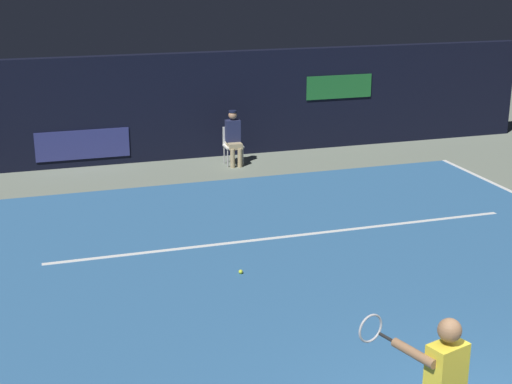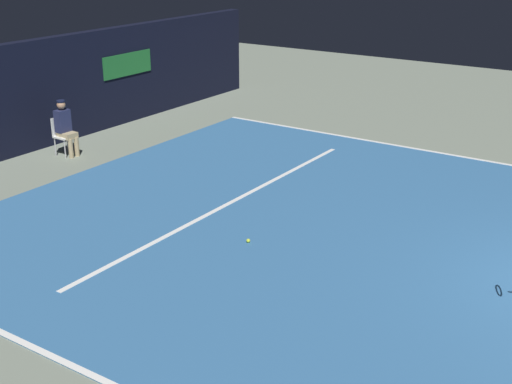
{
  "view_description": "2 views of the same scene",
  "coord_description": "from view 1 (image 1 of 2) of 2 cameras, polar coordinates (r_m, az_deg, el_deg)",
  "views": [
    {
      "loc": [
        -4.38,
        -4.93,
        4.81
      ],
      "look_at": [
        -0.75,
        6.55,
        1.04
      ],
      "focal_mm": 52.84,
      "sensor_mm": 36.0,
      "label": 1
    },
    {
      "loc": [
        -10.16,
        -0.48,
        4.99
      ],
      "look_at": [
        -0.77,
        5.82,
        0.72
      ],
      "focal_mm": 48.74,
      "sensor_mm": 36.0,
      "label": 2
    }
  ],
  "objects": [
    {
      "name": "line_judge_on_chair",
      "position": [
        18.06,
        -1.72,
        4.17
      ],
      "size": [
        0.45,
        0.54,
        1.32
      ],
      "color": "white",
      "rests_on": "ground"
    },
    {
      "name": "line_service",
      "position": [
        13.54,
        2.52,
        -3.37
      ],
      "size": [
        8.59,
        0.1,
        0.01
      ],
      "primitive_type": "cube",
      "color": "white",
      "rests_on": "court_surface"
    },
    {
      "name": "court_surface",
      "position": [
        11.78,
        5.97,
        -6.79
      ],
      "size": [
        11.01,
        11.78,
        0.01
      ],
      "primitive_type": "cube",
      "color": "#336699",
      "rests_on": "ground"
    },
    {
      "name": "ground_plane",
      "position": [
        11.78,
        5.97,
        -6.82
      ],
      "size": [
        34.25,
        34.25,
        0.0
      ],
      "primitive_type": "plane",
      "color": "gray"
    },
    {
      "name": "tennis_ball",
      "position": [
        11.98,
        -1.17,
        -6.06
      ],
      "size": [
        0.07,
        0.07,
        0.07
      ],
      "primitive_type": "sphere",
      "color": "#CCE033",
      "rests_on": "court_surface"
    },
    {
      "name": "back_wall",
      "position": [
        18.83,
        -3.81,
        6.59
      ],
      "size": [
        17.54,
        0.33,
        2.6
      ],
      "color": "black",
      "rests_on": "ground"
    }
  ]
}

